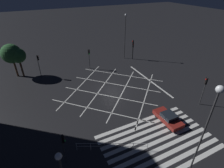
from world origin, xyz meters
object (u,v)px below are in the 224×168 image
Objects in this scene: traffic_light_nw_main at (38,62)px; traffic_light_ne_main at (133,46)px; street_lamp_east at (125,32)px; street_tree_near at (18,56)px; traffic_light_sw_main at (63,143)px; traffic_light_median_north at (89,55)px; street_lamp_west at (211,114)px; waiting_car at (168,118)px; traffic_light_se_main at (205,86)px; traffic_light_ne_cross at (133,48)px; street_tree_far at (11,54)px.

traffic_light_ne_main reaches higher than traffic_light_nw_main.
street_tree_near is at bearing 178.32° from street_lamp_east.
traffic_light_sw_main is at bearing -131.22° from street_lamp_east.
street_lamp_east is (-1.42, 1.25, 2.98)m from traffic_light_ne_main.
traffic_light_ne_main is at bearing -41.39° from street_lamp_east.
traffic_light_median_north is 0.43× the size of street_lamp_west.
traffic_light_nw_main is 23.78m from waiting_car.
traffic_light_median_north is 0.94× the size of traffic_light_nw_main.
street_tree_near is at bearing 148.11° from traffic_light_nw_main.
traffic_light_se_main is 30.85m from street_tree_near.
waiting_car is (13.09, 0.11, -2.10)m from traffic_light_sw_main.
traffic_light_se_main is 18.89m from traffic_light_ne_cross.
street_tree_near reaches higher than traffic_light_median_north.
traffic_light_ne_main is 1.17× the size of traffic_light_sw_main.
street_lamp_east is (18.46, 1.26, 2.99)m from traffic_light_nw_main.
traffic_light_median_north reaches higher than traffic_light_sw_main.
street_lamp_west is (-8.10, -27.19, 1.00)m from street_lamp_east.
street_tree_near is at bearing -101.02° from traffic_light_median_north.
waiting_car is (-5.36, -20.95, -5.53)m from street_lamp_east.
street_tree_far is at bearing 100.34° from traffic_light_sw_main.
street_lamp_east reaches higher than traffic_light_ne_cross.
traffic_light_median_north is 25.76m from street_lamp_west.
traffic_light_sw_main reaches higher than waiting_car.
traffic_light_nw_main is 1.17× the size of traffic_light_sw_main.
street_tree_far is (-23.91, 2.38, 1.35)m from traffic_light_ne_main.
traffic_light_se_main is 19.73m from traffic_light_sw_main.
street_lamp_east is (-1.26, 20.18, 2.94)m from traffic_light_se_main.
street_tree_far is (-13.43, 2.93, 1.56)m from traffic_light_median_north.
street_tree_near is (-3.05, 21.69, 1.43)m from traffic_light_sw_main.
street_tree_far reaches higher than traffic_light_se_main.
waiting_car is (-6.62, -0.77, -2.59)m from traffic_light_se_main.
street_tree_near is at bearing -94.81° from traffic_light_ne_cross.
traffic_light_nw_main is 19.80m from traffic_light_sw_main.
street_tree_near is (-22.76, 20.81, 0.94)m from traffic_light_se_main.
street_tree_far is at bearing -41.90° from traffic_light_se_main.
street_lamp_west is at bearing 36.83° from traffic_light_se_main.
traffic_light_sw_main is 0.60× the size of street_tree_far.
traffic_light_median_north is 0.92× the size of traffic_light_se_main.
traffic_light_median_north is at bearing -168.83° from street_lamp_east.
traffic_light_sw_main is 0.68× the size of street_tree_near.
traffic_light_median_north is 19.65m from waiting_car.
street_lamp_west is 9.44m from waiting_car.
street_tree_near is 1.36× the size of waiting_car.
traffic_light_ne_cross is at bearing -4.81° from street_tree_near.
street_tree_near reaches higher than waiting_car.
traffic_light_nw_main is 27.33m from traffic_light_se_main.
traffic_light_ne_cross is 23.02m from street_tree_near.
traffic_light_sw_main is (0.01, -19.79, -0.43)m from traffic_light_nw_main.
traffic_light_se_main is at bearing -0.40° from traffic_light_ne_cross.
traffic_light_ne_main is at bearing 44.92° from traffic_light_sw_main.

